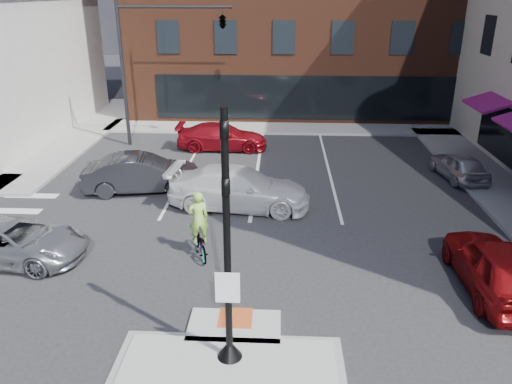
# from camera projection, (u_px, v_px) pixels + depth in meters

# --- Properties ---
(ground) EXTENTS (120.00, 120.00, 0.00)m
(ground) POSITION_uv_depth(u_px,v_px,m) (228.00, 372.00, 11.52)
(ground) COLOR #28282B
(ground) RESTS_ON ground
(refuge_island) EXTENTS (5.40, 4.65, 0.13)m
(refuge_island) POSITION_uv_depth(u_px,v_px,m) (227.00, 378.00, 11.26)
(refuge_island) COLOR gray
(refuge_island) RESTS_ON ground
(sidewalk_n) EXTENTS (26.00, 3.00, 0.15)m
(sidewalk_n) POSITION_uv_depth(u_px,v_px,m) (310.00, 128.00, 31.71)
(sidewalk_n) COLOR gray
(sidewalk_n) RESTS_ON ground
(building_far_left) EXTENTS (10.00, 12.00, 10.00)m
(building_far_left) POSITION_uv_depth(u_px,v_px,m) (239.00, 20.00, 57.97)
(building_far_left) COLOR slate
(building_far_left) RESTS_ON ground
(building_far_right) EXTENTS (12.00, 12.00, 12.00)m
(building_far_right) POSITION_uv_depth(u_px,v_px,m) (350.00, 10.00, 58.84)
(building_far_right) COLOR brown
(building_far_right) RESTS_ON ground
(signal_pole) EXTENTS (0.60, 0.60, 5.98)m
(signal_pole) POSITION_uv_depth(u_px,v_px,m) (228.00, 275.00, 11.00)
(signal_pole) COLOR black
(signal_pole) RESTS_ON refuge_island
(mast_arm_signal) EXTENTS (6.10, 2.24, 8.00)m
(mast_arm_signal) POSITION_uv_depth(u_px,v_px,m) (195.00, 31.00, 26.02)
(mast_arm_signal) COLOR black
(mast_arm_signal) RESTS_ON ground
(silver_suv) EXTENTS (5.04, 2.72, 1.34)m
(silver_suv) POSITION_uv_depth(u_px,v_px,m) (13.00, 241.00, 16.10)
(silver_suv) COLOR #9EA0A5
(silver_suv) RESTS_ON ground
(red_sedan) EXTENTS (1.91, 4.70, 1.60)m
(red_sedan) POSITION_uv_depth(u_px,v_px,m) (496.00, 266.00, 14.40)
(red_sedan) COLOR maroon
(red_sedan) RESTS_ON ground
(white_pickup) EXTENTS (5.87, 2.83, 1.65)m
(white_pickup) POSITION_uv_depth(u_px,v_px,m) (239.00, 188.00, 20.00)
(white_pickup) COLOR silver
(white_pickup) RESTS_ON ground
(bg_car_dark) EXTENTS (5.17, 2.56, 1.63)m
(bg_car_dark) POSITION_uv_depth(u_px,v_px,m) (142.00, 173.00, 21.62)
(bg_car_dark) COLOR #28282D
(bg_car_dark) RESTS_ON ground
(bg_car_silver) EXTENTS (2.09, 3.90, 1.26)m
(bg_car_silver) POSITION_uv_depth(u_px,v_px,m) (459.00, 166.00, 23.15)
(bg_car_silver) COLOR silver
(bg_car_silver) RESTS_ON ground
(bg_car_red) EXTENTS (4.94, 2.04, 1.43)m
(bg_car_red) POSITION_uv_depth(u_px,v_px,m) (222.00, 137.00, 27.46)
(bg_car_red) COLOR maroon
(bg_car_red) RESTS_ON ground
(cyclist) EXTENTS (1.21, 1.90, 2.26)m
(cyclist) POSITION_uv_depth(u_px,v_px,m) (199.00, 234.00, 16.35)
(cyclist) COLOR #3F3F44
(cyclist) RESTS_ON ground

